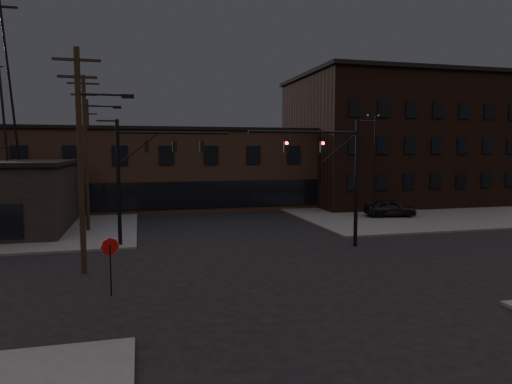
% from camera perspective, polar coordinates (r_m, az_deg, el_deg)
% --- Properties ---
extents(ground, '(140.00, 140.00, 0.00)m').
position_cam_1_polar(ground, '(23.47, 2.85, -9.84)').
color(ground, black).
rests_on(ground, ground).
extents(sidewalk_ne, '(30.00, 30.00, 0.15)m').
position_cam_1_polar(sidewalk_ne, '(52.60, 18.83, -1.57)').
color(sidewalk_ne, '#474744').
rests_on(sidewalk_ne, ground).
extents(building_row, '(40.00, 12.00, 8.00)m').
position_cam_1_polar(building_row, '(50.13, -6.69, 2.86)').
color(building_row, brown).
rests_on(building_row, ground).
extents(building_right, '(22.00, 16.00, 14.00)m').
position_cam_1_polar(building_right, '(55.64, 16.78, 6.00)').
color(building_right, black).
rests_on(building_right, ground).
extents(traffic_signal_near, '(7.12, 0.24, 8.00)m').
position_cam_1_polar(traffic_signal_near, '(28.82, 10.44, 2.84)').
color(traffic_signal_near, black).
rests_on(traffic_signal_near, ground).
extents(traffic_signal_far, '(7.12, 0.24, 8.00)m').
position_cam_1_polar(traffic_signal_far, '(29.65, -14.37, 2.99)').
color(traffic_signal_far, black).
rests_on(traffic_signal_far, ground).
extents(stop_sign, '(0.72, 0.33, 2.48)m').
position_cam_1_polar(stop_sign, '(20.14, -17.78, -7.24)').
color(stop_sign, black).
rests_on(stop_sign, ground).
extents(utility_pole_near, '(3.70, 0.28, 11.00)m').
position_cam_1_polar(utility_pole_near, '(23.78, -20.97, 4.33)').
color(utility_pole_near, black).
rests_on(utility_pole_near, ground).
extents(utility_pole_mid, '(3.70, 0.28, 11.50)m').
position_cam_1_polar(utility_pole_mid, '(35.81, -20.42, 4.98)').
color(utility_pole_mid, black).
rests_on(utility_pole_mid, ground).
extents(utility_pole_far, '(2.20, 0.28, 11.00)m').
position_cam_1_polar(utility_pole_far, '(47.86, -20.19, 4.59)').
color(utility_pole_far, black).
rests_on(utility_pole_far, ground).
extents(lot_light_a, '(1.50, 0.28, 9.14)m').
position_cam_1_polar(lot_light_a, '(40.74, 14.61, 4.28)').
color(lot_light_a, black).
rests_on(lot_light_a, ground).
extents(lot_light_b, '(1.50, 0.28, 9.14)m').
position_cam_1_polar(lot_light_b, '(48.11, 17.99, 4.33)').
color(lot_light_b, black).
rests_on(lot_light_b, ground).
extents(parked_car_lot_a, '(4.78, 2.57, 1.54)m').
position_cam_1_polar(parked_car_lot_a, '(42.53, 16.41, -1.93)').
color(parked_car_lot_a, black).
rests_on(parked_car_lot_a, sidewalk_ne).
extents(parked_car_lot_b, '(5.01, 2.35, 1.41)m').
position_cam_1_polar(parked_car_lot_b, '(46.88, 12.01, -1.25)').
color(parked_car_lot_b, silver).
rests_on(parked_car_lot_b, sidewalk_ne).
extents(car_crossing, '(2.67, 4.30, 1.34)m').
position_cam_1_polar(car_crossing, '(48.03, -0.24, -1.20)').
color(car_crossing, black).
rests_on(car_crossing, ground).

